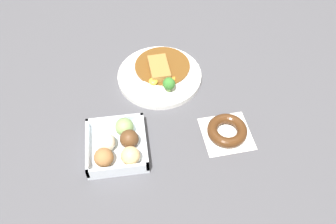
% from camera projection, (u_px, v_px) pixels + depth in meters
% --- Properties ---
extents(ground_plane, '(1.60, 1.60, 0.00)m').
position_uv_depth(ground_plane, '(161.00, 104.00, 1.12)').
color(ground_plane, '#4C4C51').
extents(curry_plate, '(0.27, 0.27, 0.07)m').
position_uv_depth(curry_plate, '(160.00, 75.00, 1.18)').
color(curry_plate, white).
rests_on(curry_plate, ground_plane).
extents(donut_box, '(0.17, 0.16, 0.06)m').
position_uv_depth(donut_box, '(118.00, 145.00, 0.99)').
color(donut_box, silver).
rests_on(donut_box, ground_plane).
extents(chocolate_ring_donut, '(0.15, 0.15, 0.03)m').
position_uv_depth(chocolate_ring_donut, '(227.00, 131.00, 1.04)').
color(chocolate_ring_donut, white).
rests_on(chocolate_ring_donut, ground_plane).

